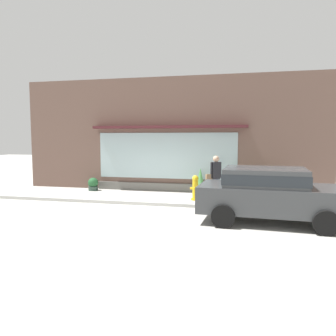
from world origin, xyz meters
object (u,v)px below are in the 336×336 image
Objects in this scene: potted_plant_window_center at (200,182)px; potted_plant_window_right at (93,184)px; pedestrian_with_handbag at (215,175)px; potted_plant_by_entrance at (248,187)px; parked_car_dark_gray at (269,192)px; fire_hydrant at (195,188)px; potted_plant_near_hydrant at (271,182)px.

potted_plant_window_center is 1.90× the size of potted_plant_window_right.
potted_plant_by_entrance is (1.26, 1.13, -0.61)m from pedestrian_with_handbag.
parked_car_dark_gray is 7.05× the size of potted_plant_window_right.
potted_plant_window_center is at bearing -97.11° from pedestrian_with_handbag.
potted_plant_near_hydrant is at bearing 24.31° from fire_hydrant.
fire_hydrant is 3.84m from parked_car_dark_gray.
potted_plant_window_right is at bearing 165.42° from fire_hydrant.
potted_plant_window_center is at bearing 0.67° from potted_plant_window_right.
parked_car_dark_gray is 3.15× the size of potted_plant_near_hydrant.
potted_plant_near_hydrant is at bearing 87.63° from parked_car_dark_gray.
fire_hydrant is at bearing 134.58° from parked_car_dark_gray.
potted_plant_window_center is (-0.74, 1.40, -0.47)m from pedestrian_with_handbag.
pedestrian_with_handbag is 2.60m from potted_plant_near_hydrant.
potted_plant_near_hydrant is (2.94, 1.33, 0.15)m from fire_hydrant.
fire_hydrant is 5.08m from potted_plant_window_right.
potted_plant_by_entrance is at bearing -1.75° from potted_plant_window_right.
potted_plant_by_entrance is 6.95m from potted_plant_window_right.
fire_hydrant is 0.86× the size of potted_plant_window_center.
potted_plant_near_hydrant reaches higher than potted_plant_window_right.
pedestrian_with_handbag is at bearing 125.28° from parked_car_dark_gray.
potted_plant_near_hydrant is (0.42, 4.20, -0.25)m from parked_car_dark_gray.
pedestrian_with_handbag reaches higher than potted_plant_window_right.
fire_hydrant is 0.23× the size of parked_car_dark_gray.
potted_plant_near_hydrant is 1.70× the size of potted_plant_by_entrance.
parked_car_dark_gray is (1.75, -2.81, -0.13)m from pedestrian_with_handbag.
parked_car_dark_gray is (2.52, -2.87, 0.40)m from fire_hydrant.
fire_hydrant reaches higher than potted_plant_by_entrance.
potted_plant_near_hydrant reaches higher than fire_hydrant.
fire_hydrant is 2.29m from potted_plant_by_entrance.
potted_plant_window_center reaches higher than potted_plant_by_entrance.
fire_hydrant is at bearing -14.58° from potted_plant_window_right.
potted_plant_window_right is (-7.44, 4.15, -0.60)m from parked_car_dark_gray.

